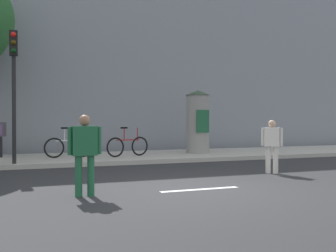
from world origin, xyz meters
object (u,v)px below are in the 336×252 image
pedestrian_tallest (85,149)px  pedestrian_with_bag (272,143)px  traffic_light (14,74)px  bicycle_upright (69,147)px  bicycle_leaning (128,146)px  poster_column (198,121)px

pedestrian_tallest → pedestrian_with_bag: bearing=15.9°
traffic_light → pedestrian_tallest: (1.36, -5.15, -1.95)m
bicycle_upright → pedestrian_tallest: bearing=-93.8°
traffic_light → bicycle_leaning: bearing=17.4°
pedestrian_with_bag → bicycle_leaning: pedestrian_with_bag is taller
pedestrian_with_bag → bicycle_leaning: bearing=120.9°
traffic_light → pedestrian_tallest: size_ratio=2.54×
poster_column → pedestrian_tallest: poster_column is taller
traffic_light → pedestrian_with_bag: bearing=-28.0°
pedestrian_tallest → traffic_light: bearing=104.8°
bicycle_leaning → pedestrian_tallest: bearing=-111.6°
traffic_light → bicycle_upright: traffic_light is taller
poster_column → pedestrian_with_bag: poster_column is taller
pedestrian_tallest → bicycle_upright: size_ratio=0.90×
bicycle_leaning → poster_column: bearing=8.6°
bicycle_upright → bicycle_leaning: bearing=-9.8°
traffic_light → bicycle_upright: size_ratio=2.29×
poster_column → bicycle_leaning: poster_column is taller
traffic_light → bicycle_upright: bearing=41.1°
pedestrian_tallest → bicycle_upright: 6.76m
poster_column → bicycle_upright: (-5.14, -0.10, -0.91)m
pedestrian_with_bag → bicycle_upright: pedestrian_with_bag is taller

